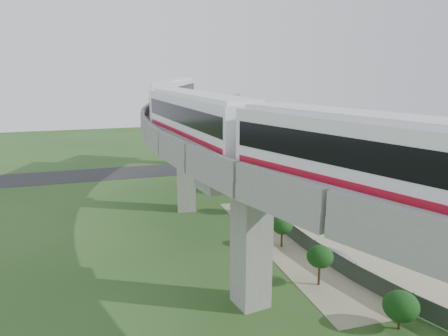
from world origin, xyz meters
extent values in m
plane|color=#27491D|center=(0.00, 0.00, 0.00)|extent=(160.00, 160.00, 0.00)
cube|color=gray|center=(14.00, -2.00, 0.02)|extent=(18.00, 26.00, 0.04)
cube|color=#232326|center=(0.00, 30.00, 0.01)|extent=(60.00, 8.00, 0.03)
cube|color=#99968E|center=(9.12, 31.80, 4.20)|extent=(2.86, 2.93, 8.40)
cube|color=#99968E|center=(9.12, 31.80, 9.00)|extent=(7.21, 5.74, 1.20)
cube|color=#99968E|center=(0.91, 10.42, 4.20)|extent=(2.35, 2.51, 8.40)
cube|color=#99968E|center=(0.91, 10.42, 9.00)|extent=(7.31, 3.58, 1.20)
cube|color=#99968E|center=(0.91, -10.42, 4.20)|extent=(2.35, 2.51, 8.40)
cube|color=#99968E|center=(0.91, -10.42, 9.00)|extent=(7.31, 3.58, 1.20)
cube|color=gray|center=(6.19, 26.54, 10.00)|extent=(16.42, 20.91, 0.80)
cube|color=gray|center=(2.33, 28.44, 10.90)|extent=(8.66, 17.08, 1.00)
cube|color=gray|center=(10.04, 24.64, 10.90)|extent=(8.66, 17.08, 1.00)
cube|color=brown|center=(4.21, 27.51, 10.46)|extent=(10.68, 18.08, 0.12)
cube|color=black|center=(4.21, 27.51, 10.58)|extent=(9.69, 17.59, 0.12)
cube|color=brown|center=(8.16, 25.56, 10.46)|extent=(10.68, 18.08, 0.12)
cube|color=black|center=(8.16, 25.56, 10.58)|extent=(9.69, 17.59, 0.12)
cube|color=gray|center=(0.70, 9.13, 10.00)|extent=(11.77, 20.03, 0.80)
cube|color=gray|center=(-3.55, 9.78, 10.90)|extent=(3.22, 18.71, 1.00)
cube|color=gray|center=(4.95, 8.47, 10.90)|extent=(3.22, 18.71, 1.00)
cube|color=brown|center=(-1.48, 9.46, 10.46)|extent=(5.44, 19.05, 0.12)
cube|color=black|center=(-1.48, 9.46, 10.58)|extent=(4.35, 18.88, 0.12)
cube|color=brown|center=(2.87, 8.79, 10.46)|extent=(5.44, 19.05, 0.12)
cube|color=black|center=(2.87, 8.79, 10.58)|extent=(4.35, 18.88, 0.12)
cube|color=gray|center=(0.70, -9.13, 10.00)|extent=(11.77, 20.03, 0.80)
cube|color=gray|center=(-3.55, -9.78, 10.90)|extent=(3.22, 18.71, 1.00)
cube|color=gray|center=(4.95, -8.47, 10.90)|extent=(3.22, 18.71, 1.00)
cube|color=brown|center=(-1.48, -9.46, 10.46)|extent=(5.44, 19.05, 0.12)
cube|color=black|center=(-1.48, -9.46, 10.58)|extent=(4.35, 18.88, 0.12)
cube|color=brown|center=(2.87, -8.79, 10.46)|extent=(5.44, 19.05, 0.12)
cube|color=black|center=(2.87, -8.79, 10.58)|extent=(4.35, 18.88, 0.12)
cube|color=silver|center=(1.97, -22.38, 12.24)|extent=(7.92, 14.97, 3.20)
cube|color=silver|center=(1.97, -22.38, 13.94)|extent=(7.14, 14.07, 0.22)
cube|color=black|center=(1.97, -22.38, 12.69)|extent=(7.76, 14.43, 1.15)
cube|color=#A21023|center=(1.97, -22.38, 11.49)|extent=(7.76, 14.43, 0.30)
cube|color=black|center=(1.97, -22.38, 10.78)|extent=(6.36, 12.58, 0.28)
cube|color=silver|center=(-1.77, -7.28, 12.24)|extent=(4.44, 15.21, 3.20)
cube|color=silver|center=(-1.77, -7.28, 13.94)|extent=(3.81, 14.40, 0.22)
cube|color=black|center=(-1.77, -7.28, 12.69)|extent=(4.43, 14.62, 1.15)
cube|color=#A21023|center=(-1.77, -7.28, 11.49)|extent=(4.43, 14.62, 0.30)
cube|color=black|center=(-1.77, -7.28, 10.78)|extent=(3.38, 12.88, 0.28)
cube|color=silver|center=(-1.65, 8.28, 12.24)|extent=(4.67, 15.23, 3.20)
cube|color=silver|center=(-1.65, 8.28, 13.94)|extent=(4.04, 14.41, 0.22)
cube|color=black|center=(-1.65, 8.28, 12.69)|extent=(4.65, 14.64, 1.15)
cube|color=#A21023|center=(-1.65, 8.28, 11.49)|extent=(4.65, 14.64, 0.30)
cube|color=black|center=(-1.65, 8.28, 10.78)|extent=(3.58, 12.89, 0.28)
cube|color=silver|center=(2.34, 23.32, 12.24)|extent=(8.13, 14.92, 3.20)
cube|color=silver|center=(2.34, 23.32, 13.94)|extent=(7.35, 14.02, 0.22)
cube|color=black|center=(2.34, 23.32, 12.69)|extent=(7.96, 14.38, 1.15)
cube|color=#A21023|center=(2.34, 23.32, 11.49)|extent=(7.96, 14.38, 0.30)
cube|color=black|center=(2.34, 23.32, 10.78)|extent=(6.54, 12.53, 0.28)
cylinder|color=#2D382D|center=(12.25, 19.29, 0.75)|extent=(0.08, 0.08, 1.50)
cube|color=#2D382D|center=(11.38, 16.98, 0.75)|extent=(1.69, 4.77, 1.40)
cylinder|color=#2D382D|center=(10.62, 14.63, 0.75)|extent=(0.08, 0.08, 1.50)
cube|color=#2D382D|center=(9.98, 12.24, 0.75)|extent=(1.23, 4.91, 1.40)
cylinder|color=#2D382D|center=(9.45, 9.83, 0.75)|extent=(0.08, 0.08, 1.50)
cube|color=#2D382D|center=(9.03, 7.39, 0.75)|extent=(0.75, 4.99, 1.40)
cylinder|color=#2D382D|center=(8.74, 4.94, 0.75)|extent=(0.08, 0.08, 1.50)
cube|color=#2D382D|center=(8.56, 2.47, 0.75)|extent=(0.27, 5.04, 1.40)
cylinder|color=#2D382D|center=(8.50, 0.00, 0.75)|extent=(0.08, 0.08, 1.50)
cube|color=#2D382D|center=(8.56, -2.47, 0.75)|extent=(0.27, 5.04, 1.40)
cylinder|color=#2D382D|center=(8.74, -4.94, 0.75)|extent=(0.08, 0.08, 1.50)
cube|color=#2D382D|center=(9.03, -7.39, 0.75)|extent=(0.75, 4.99, 1.40)
cylinder|color=#2D382D|center=(9.45, -9.83, 0.75)|extent=(0.08, 0.08, 1.50)
cube|color=#2D382D|center=(9.98, -12.24, 0.75)|extent=(1.23, 4.91, 1.40)
cylinder|color=#2D382D|center=(10.62, -14.63, 0.75)|extent=(0.08, 0.08, 1.50)
cylinder|color=#382314|center=(11.92, 24.04, 0.63)|extent=(0.18, 0.18, 1.27)
ellipsoid|color=#103310|center=(11.92, 24.04, 1.87)|extent=(2.00, 2.00, 1.70)
cylinder|color=#382314|center=(8.78, 15.43, 0.77)|extent=(0.18, 0.18, 1.54)
ellipsoid|color=#103310|center=(8.78, 15.43, 2.49)|extent=(3.18, 3.18, 2.71)
cylinder|color=#382314|center=(6.39, 7.35, 0.53)|extent=(0.18, 0.18, 1.06)
ellipsoid|color=#103310|center=(6.39, 7.35, 1.70)|extent=(2.11, 2.11, 1.79)
cylinder|color=#382314|center=(6.86, -2.29, 0.74)|extent=(0.18, 0.18, 1.49)
ellipsoid|color=#103310|center=(6.86, -2.29, 2.05)|extent=(1.87, 1.87, 1.59)
cylinder|color=#382314|center=(6.62, -9.50, 0.85)|extent=(0.18, 0.18, 1.70)
ellipsoid|color=#103310|center=(6.62, -9.50, 2.28)|extent=(1.94, 1.94, 1.65)
cylinder|color=#382314|center=(8.65, -15.85, 0.45)|extent=(0.18, 0.18, 0.91)
ellipsoid|color=#103310|center=(8.65, -15.85, 1.56)|extent=(2.18, 2.18, 1.85)
imported|color=silver|center=(9.84, -7.02, 0.62)|extent=(2.10, 3.64, 1.16)
imported|color=#9A0E0F|center=(19.69, 1.03, 0.62)|extent=(3.61, 2.97, 1.16)
imported|color=black|center=(15.45, 8.75, 0.68)|extent=(4.52, 2.14, 1.27)
camera|label=1|loc=(-8.53, -35.61, 15.81)|focal=35.00mm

